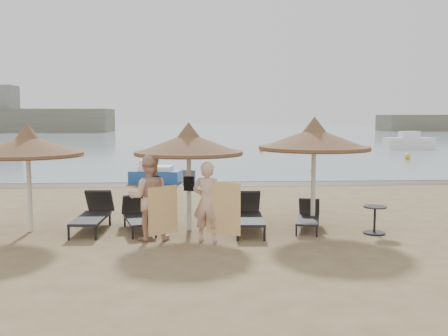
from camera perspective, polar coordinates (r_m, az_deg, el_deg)
The scene contains 22 objects.
ground at distance 11.81m, azimuth -1.89°, elevation -8.17°, with size 160.00×160.00×0.00m, color #8F7753.
sea at distance 91.49m, azimuth -3.26°, elevation 4.23°, with size 200.00×140.00×0.03m, color gray.
wet_sand_strip at distance 21.05m, azimuth -2.59°, elevation -1.87°, with size 200.00×1.60×0.01m, color brown.
far_shore at distance 92.65m, azimuth -19.07°, elevation 5.72°, with size 150.00×54.80×12.00m.
palapa_left at distance 13.20m, azimuth -21.52°, elevation 2.37°, with size 2.73×2.73×2.70m.
palapa_center at distance 12.50m, azimuth -4.06°, elevation 2.71°, with size 2.76×2.76×2.73m.
palapa_right at distance 13.04m, azimuth 10.26°, elevation 3.25°, with size 2.90×2.90×2.87m.
lounger_far_left at distance 13.17m, azimuth -14.68°, elevation -5.01°, with size 0.78×2.12×0.93m.
lounger_near_left at distance 12.94m, azimuth -9.85°, elevation -5.33°, with size 1.07×1.93×0.82m.
lounger_near_right at distance 12.69m, azimuth 2.80°, elevation -5.25°, with size 0.79×2.10×0.93m.
lounger_far_right at distance 13.02m, azimuth 9.61°, elevation -5.46°, with size 0.94×1.69×0.72m.
side_table at distance 12.86m, azimuth 16.83°, elevation -5.79°, with size 0.57×0.57×0.68m.
person_left at distance 11.70m, azimuth -8.60°, elevation -2.59°, with size 1.06×0.69×2.31m, color #DFAE94.
person_right at distance 11.41m, azimuth -1.93°, elevation -3.16°, with size 0.99×0.64×2.15m, color #DFAE94.
towel_left at distance 11.40m, azimuth -6.97°, elevation -4.82°, with size 0.64×0.49×1.10m.
towel_right at distance 11.22m, azimuth -0.10°, elevation -4.64°, with size 0.76×0.42×1.19m.
bag_patterned at distance 12.76m, azimuth -4.02°, elevation -1.17°, with size 0.33×0.22×0.40m.
bag_dark at distance 12.44m, azimuth -4.03°, elevation -1.80°, with size 0.27×0.15×0.36m.
pedal_boat at distance 21.77m, azimuth -7.84°, elevation -0.69°, with size 2.31×1.59×0.99m.
buoy_left at distance 37.20m, azimuth -9.55°, elevation 1.76°, with size 0.34×0.34×0.34m, color yellow.
buoy_mid at distance 40.17m, azimuth 4.31°, elevation 2.11°, with size 0.31×0.31×0.31m, color yellow.
buoy_right at distance 35.01m, azimuth 20.22°, elevation 1.25°, with size 0.40×0.40×0.40m, color yellow.
Camera 1 is at (-0.30, -11.45, 2.90)m, focal length 40.00 mm.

